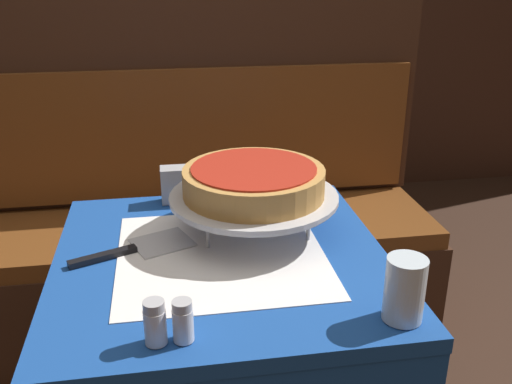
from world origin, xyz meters
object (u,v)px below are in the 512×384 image
object	(u,v)px
pizza_pan_stand	(254,198)
pizza_server	(139,248)
napkin_holder	(181,184)
salt_shaker	(155,323)
pepper_shaker	(183,321)
dining_table_rear	(172,108)
booth_bench	(199,245)
deep_dish_pizza	(254,181)
condiment_caddy	(188,78)
water_glass_near	(405,289)
dining_table_front	(222,298)

from	to	relation	value
pizza_pan_stand	pizza_server	distance (m)	0.27
pizza_server	napkin_holder	xyz separation A→B (m)	(0.10, 0.25, 0.04)
salt_shaker	pepper_shaker	distance (m)	0.04
dining_table_rear	booth_bench	distance (m)	0.94
deep_dish_pizza	condiment_caddy	xyz separation A→B (m)	(-0.07, 1.55, -0.07)
pepper_shaker	napkin_holder	distance (m)	0.58
salt_shaker	napkin_holder	size ratio (longest dim) A/B	0.76
water_glass_near	pepper_shaker	distance (m)	0.37
deep_dish_pizza	pizza_pan_stand	bearing A→B (deg)	63.43
pizza_server	booth_bench	bearing A→B (deg)	77.68
deep_dish_pizza	dining_table_front	bearing A→B (deg)	-130.87
pizza_server	water_glass_near	world-z (taller)	water_glass_near
condiment_caddy	salt_shaker	bearing A→B (deg)	-94.55
pizza_pan_stand	salt_shaker	world-z (taller)	pizza_pan_stand
pepper_shaker	condiment_caddy	size ratio (longest dim) A/B	0.46
pizza_pan_stand	water_glass_near	world-z (taller)	water_glass_near
booth_bench	deep_dish_pizza	xyz separation A→B (m)	(0.09, -0.70, 0.51)
pizza_server	dining_table_front	bearing A→B (deg)	-15.69
dining_table_rear	salt_shaker	bearing A→B (deg)	-92.07
booth_bench	napkin_holder	world-z (taller)	booth_bench
condiment_caddy	dining_table_rear	bearing A→B (deg)	151.42
dining_table_front	pizza_pan_stand	distance (m)	0.23
pizza_pan_stand	water_glass_near	distance (m)	0.42
dining_table_front	booth_bench	bearing A→B (deg)	90.44
dining_table_rear	booth_bench	size ratio (longest dim) A/B	0.44
booth_bench	condiment_caddy	distance (m)	0.96
dining_table_front	pizza_server	size ratio (longest dim) A/B	2.78
dining_table_front	pepper_shaker	bearing A→B (deg)	-108.02
dining_table_rear	salt_shaker	distance (m)	1.97
dining_table_rear	pepper_shaker	world-z (taller)	pepper_shaker
pizza_pan_stand	salt_shaker	xyz separation A→B (m)	(-0.22, -0.37, -0.04)
dining_table_front	pizza_pan_stand	bearing A→B (deg)	49.13
dining_table_rear	salt_shaker	size ratio (longest dim) A/B	9.67
dining_table_front	pepper_shaker	world-z (taller)	pepper_shaker
salt_shaker	condiment_caddy	size ratio (longest dim) A/B	0.49
water_glass_near	pizza_pan_stand	bearing A→B (deg)	117.54
dining_table_front	water_glass_near	world-z (taller)	water_glass_near
salt_shaker	water_glass_near	bearing A→B (deg)	-0.04
booth_bench	water_glass_near	world-z (taller)	booth_bench
deep_dish_pizza	napkin_holder	distance (m)	0.26
water_glass_near	salt_shaker	distance (m)	0.41
salt_shaker	condiment_caddy	distance (m)	1.93
pizza_pan_stand	napkin_holder	xyz separation A→B (m)	(-0.15, 0.20, -0.03)
booth_bench	deep_dish_pizza	size ratio (longest dim) A/B	5.36
salt_shaker	pizza_server	bearing A→B (deg)	96.37
deep_dish_pizza	water_glass_near	bearing A→B (deg)	-62.46
condiment_caddy	booth_bench	bearing A→B (deg)	-91.71
pizza_server	salt_shaker	bearing A→B (deg)	-83.63
condiment_caddy	pizza_pan_stand	bearing A→B (deg)	-87.58
dining_table_front	napkin_holder	xyz separation A→B (m)	(-0.07, 0.30, 0.15)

